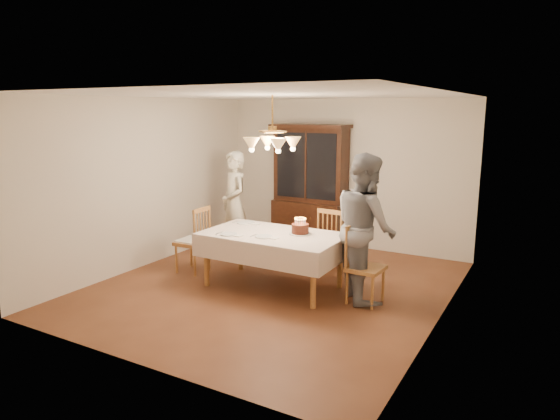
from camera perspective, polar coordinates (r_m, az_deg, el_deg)
The scene contains 14 objects.
ground at distance 7.00m, azimuth -0.82°, elevation -8.74°, with size 5.00×5.00×0.00m, color #572C19.
room_shell at distance 6.63m, azimuth -0.86°, elevation 4.21°, with size 5.00×5.00×5.00m.
dining_table at distance 6.80m, azimuth -0.83°, elevation -3.32°, with size 1.90×1.10×0.76m.
china_hutch at distance 8.93m, azimuth 3.45°, elevation 2.55°, with size 1.38×0.54×2.16m.
chair_far_side at distance 7.47m, azimuth 6.29°, elevation -3.94°, with size 0.47×0.46×1.00m.
chair_left_end at distance 7.62m, azimuth -9.93°, elevation -3.65°, with size 0.44×0.46×1.00m.
chair_right_end at distance 6.41m, azimuth 9.66°, elevation -6.64°, with size 0.44×0.46×1.00m.
elderly_woman at distance 8.33m, azimuth -5.25°, elevation 0.71°, with size 0.64×0.42×1.75m, color beige.
adult_in_grey at distance 6.44m, azimuth 9.71°, elevation -1.92°, with size 0.92×0.72×1.89m, color slate.
birthday_cake at distance 6.74m, azimuth 2.32°, elevation -2.21°, with size 0.30×0.30×0.22m.
place_setting_near_left at distance 6.74m, azimuth -5.81°, elevation -2.78°, with size 0.38×0.23×0.02m.
place_setting_near_right at distance 6.59m, azimuth -1.76°, elevation -3.07°, with size 0.38×0.23×0.02m.
place_setting_far_left at distance 7.40m, azimuth -3.86°, elevation -1.46°, with size 0.41×0.26×0.02m.
chandelier at distance 6.59m, azimuth -0.87°, elevation 7.63°, with size 0.62×0.62×0.73m.
Camera 1 is at (3.33, -5.67, 2.41)m, focal length 32.00 mm.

